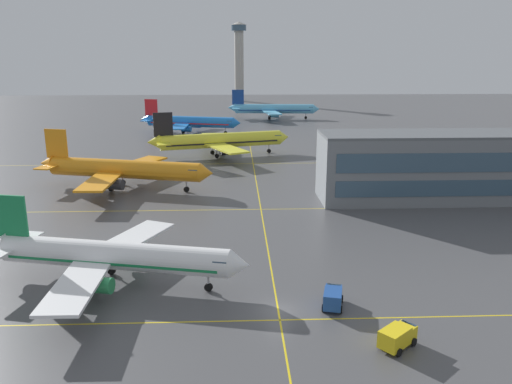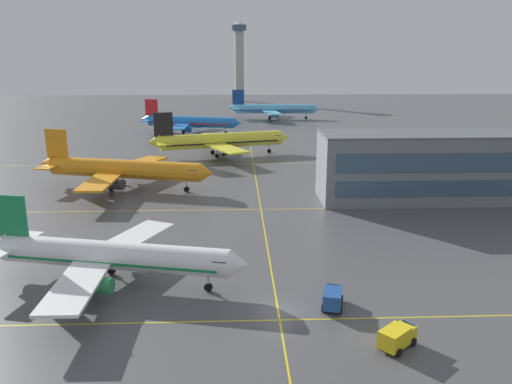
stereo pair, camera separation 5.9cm
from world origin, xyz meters
TOP-DOWN VIEW (x-y plane):
  - ground_plane at (0.00, 0.00)m, footprint 600.00×600.00m
  - airliner_front_gate at (-19.52, 7.79)m, footprint 33.41×28.39m
  - airliner_second_row at (-27.61, 53.39)m, footprint 37.82×32.19m
  - airliner_third_row at (-8.65, 87.51)m, footprint 38.93×33.16m
  - airliner_far_left_stand at (-20.45, 129.71)m, footprint 36.27×30.89m
  - airliner_far_right_stand at (11.76, 168.64)m, footprint 39.12×33.65m
  - taxiway_markings at (0.00, 37.51)m, footprint 147.41×130.38m
  - service_truck_red_van at (6.07, 0.70)m, footprint 2.93×4.43m
  - service_truck_catering at (10.71, -7.56)m, footprint 4.31×4.08m
  - control_tower at (-1.74, 253.23)m, footprint 8.82×8.82m

SIDE VIEW (x-z plane):
  - ground_plane at x=0.00m, z-range 0.00..0.00m
  - taxiway_markings at x=0.00m, z-range 0.00..0.01m
  - service_truck_red_van at x=6.07m, z-range 0.13..2.23m
  - service_truck_catering at x=10.71m, z-range 0.13..2.23m
  - airliner_front_gate at x=-19.52m, z-range -1.66..8.80m
  - airliner_far_left_stand at x=-20.45m, z-range -1.81..9.61m
  - airliner_second_row at x=-27.61m, z-range -1.89..10.01m
  - airliner_far_right_stand at x=11.76m, z-range -1.93..10.23m
  - airliner_third_row at x=-8.65m, z-range -1.94..10.32m
  - control_tower at x=-1.74m, z-range 3.19..47.47m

